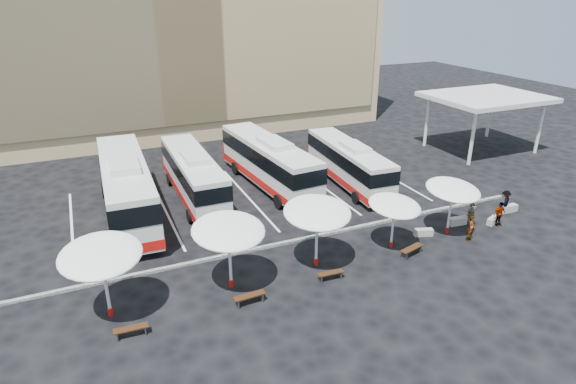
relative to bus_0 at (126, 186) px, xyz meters
name	(u,v)px	position (x,y,z in m)	size (l,w,h in m)	color
ground	(293,247)	(8.32, -8.37, -2.17)	(120.00, 120.00, 0.00)	black
sandstone_building	(168,4)	(8.32, 23.50, 10.46)	(42.00, 18.25, 29.60)	tan
service_canopy	(486,99)	(32.32, 1.63, 2.70)	(10.00, 8.00, 5.20)	silver
curb_divider	(290,242)	(8.32, -7.87, -2.09)	(34.00, 0.25, 0.15)	black
bay_lines	(248,197)	(8.32, -0.37, -2.16)	(24.15, 12.00, 0.01)	white
bus_0	(126,186)	(0.00, 0.00, 0.00)	(3.43, 13.46, 4.25)	silver
bus_1	(193,174)	(4.72, 1.07, -0.30)	(2.78, 11.54, 3.66)	silver
bus_2	(269,161)	(10.60, 1.18, -0.16)	(3.66, 12.58, 3.94)	silver
bus_3	(348,162)	(16.39, -0.94, -0.40)	(3.05, 11.04, 3.47)	silver
sunshade_0	(101,255)	(-2.21, -10.87, 1.08)	(3.98, 4.03, 3.83)	silver
sunshade_1	(228,231)	(3.70, -10.89, 1.07)	(4.26, 4.29, 3.81)	silver
sunshade_2	(317,212)	(8.64, -10.76, 1.06)	(4.18, 4.22, 3.80)	silver
sunshade_3	(395,206)	(13.62, -10.77, 0.53)	(3.84, 3.86, 3.17)	silver
sunshade_4	(453,190)	(17.91, -10.68, 0.75)	(3.88, 3.91, 3.44)	silver
wood_bench_0	(131,330)	(-1.50, -12.77, -1.82)	(1.50, 0.47, 0.45)	black
wood_bench_1	(249,297)	(4.07, -12.61, -1.80)	(1.60, 0.49, 0.48)	black
wood_bench_2	(330,274)	(8.68, -12.36, -1.84)	(1.44, 0.46, 0.44)	black
wood_bench_3	(412,249)	(14.14, -12.03, -1.79)	(1.67, 0.84, 0.50)	black
conc_bench_0	(423,232)	(16.31, -10.36, -1.95)	(1.17, 0.39, 0.44)	gray
conc_bench_1	(458,221)	(19.37, -10.06, -1.92)	(1.34, 0.45, 0.50)	gray
conc_bench_2	(493,220)	(21.57, -10.83, -1.95)	(1.15, 0.38, 0.43)	gray
conc_bench_3	(508,208)	(23.88, -9.92, -1.93)	(1.29, 0.43, 0.49)	gray
passenger_0	(471,228)	(18.45, -12.03, -1.33)	(0.61, 0.40, 1.67)	black
passenger_1	(471,211)	(20.09, -10.27, -1.28)	(0.86, 0.67, 1.78)	black
passenger_2	(499,214)	(21.64, -11.17, -1.35)	(0.96, 0.40, 1.63)	black
passenger_3	(505,202)	(23.45, -9.91, -1.36)	(1.05, 0.60, 1.62)	black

